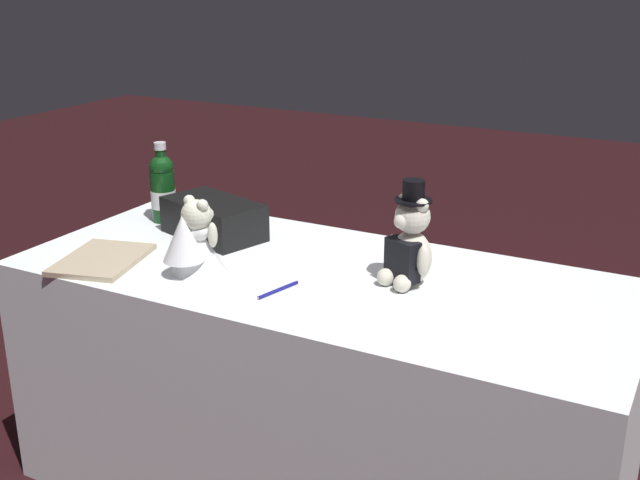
# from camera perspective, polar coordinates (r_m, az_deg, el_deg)

# --- Properties ---
(reception_table) EXTENTS (1.80, 0.79, 0.75)m
(reception_table) POSITION_cam_1_polar(r_m,az_deg,el_deg) (2.46, 0.00, -10.52)
(reception_table) COLOR white
(reception_table) RESTS_ON ground_plane
(teddy_bear_groom) EXTENTS (0.15, 0.15, 0.30)m
(teddy_bear_groom) POSITION_cam_1_polar(r_m,az_deg,el_deg) (2.18, 6.45, -0.29)
(teddy_bear_groom) COLOR silver
(teddy_bear_groom) RESTS_ON reception_table
(teddy_bear_bride) EXTENTS (0.17, 0.21, 0.22)m
(teddy_bear_bride) POSITION_cam_1_polar(r_m,az_deg,el_deg) (2.29, -9.09, -0.05)
(teddy_bear_bride) COLOR white
(teddy_bear_bride) RESTS_ON reception_table
(champagne_bottle) EXTENTS (0.09, 0.09, 0.28)m
(champagne_bottle) POSITION_cam_1_polar(r_m,az_deg,el_deg) (2.77, -11.28, 3.73)
(champagne_bottle) COLOR #0F3A14
(champagne_bottle) RESTS_ON reception_table
(signing_pen) EXTENTS (0.05, 0.15, 0.01)m
(signing_pen) POSITION_cam_1_polar(r_m,az_deg,el_deg) (2.16, -3.13, -3.66)
(signing_pen) COLOR navy
(signing_pen) RESTS_ON reception_table
(gift_case_black) EXTENTS (0.38, 0.28, 0.12)m
(gift_case_black) POSITION_cam_1_polar(r_m,az_deg,el_deg) (2.60, -7.68, 1.54)
(gift_case_black) COLOR black
(gift_case_black) RESTS_ON reception_table
(guestbook) EXTENTS (0.29, 0.34, 0.02)m
(guestbook) POSITION_cam_1_polar(r_m,az_deg,el_deg) (2.46, -15.45, -1.37)
(guestbook) COLOR tan
(guestbook) RESTS_ON reception_table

